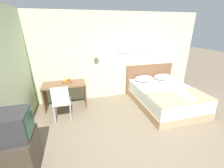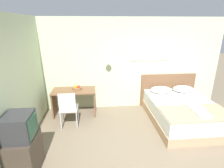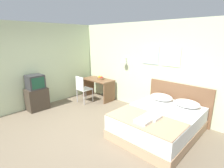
# 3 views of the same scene
# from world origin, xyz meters

# --- Properties ---
(ground_plane) EXTENTS (24.00, 24.00, 0.00)m
(ground_plane) POSITION_xyz_m (0.00, 0.00, 0.00)
(ground_plane) COLOR #756651
(wall_back) EXTENTS (5.65, 0.31, 2.65)m
(wall_back) POSITION_xyz_m (0.01, 2.56, 1.33)
(wall_back) COLOR beige
(wall_back) RESTS_ON ground_plane
(bed) EXTENTS (1.58, 2.03, 0.56)m
(bed) POSITION_xyz_m (1.29, 1.45, 0.28)
(bed) COLOR tan
(bed) RESTS_ON ground_plane
(headboard) EXTENTS (1.70, 0.06, 1.02)m
(headboard) POSITION_xyz_m (1.29, 2.50, 0.51)
(headboard) COLOR brown
(headboard) RESTS_ON ground_plane
(pillow_left) EXTENTS (0.61, 0.47, 0.16)m
(pillow_left) POSITION_xyz_m (0.95, 2.18, 0.64)
(pillow_left) COLOR white
(pillow_left) RESTS_ON bed
(pillow_right) EXTENTS (0.61, 0.47, 0.16)m
(pillow_right) POSITION_xyz_m (1.64, 2.18, 0.64)
(pillow_right) COLOR white
(pillow_right) RESTS_ON bed
(throw_blanket) EXTENTS (1.53, 0.81, 0.02)m
(throw_blanket) POSITION_xyz_m (1.29, 0.86, 0.57)
(throw_blanket) COLOR tan
(throw_blanket) RESTS_ON bed
(folded_towel_near_foot) EXTENTS (0.33, 0.29, 0.06)m
(folded_towel_near_foot) POSITION_xyz_m (1.37, 1.01, 0.61)
(folded_towel_near_foot) COLOR white
(folded_towel_near_foot) RESTS_ON throw_blanket
(folded_towel_mid_bed) EXTENTS (0.27, 0.29, 0.06)m
(folded_towel_mid_bed) POSITION_xyz_m (1.34, 0.72, 0.61)
(folded_towel_mid_bed) COLOR white
(folded_towel_mid_bed) RESTS_ON throw_blanket
(desk) EXTENTS (1.17, 0.59, 0.74)m
(desk) POSITION_xyz_m (-1.54, 2.15, 0.51)
(desk) COLOR brown
(desk) RESTS_ON ground_plane
(desk_chair) EXTENTS (0.42, 0.42, 0.94)m
(desk_chair) POSITION_xyz_m (-1.62, 1.48, 0.55)
(desk_chair) COLOR white
(desk_chair) RESTS_ON ground_plane
(fruit_bowl) EXTENTS (0.27, 0.27, 0.13)m
(fruit_bowl) POSITION_xyz_m (-1.46, 2.20, 0.78)
(fruit_bowl) COLOR brown
(fruit_bowl) RESTS_ON desk
(tv_stand) EXTENTS (0.44, 0.61, 0.68)m
(tv_stand) POSITION_xyz_m (-2.18, 0.15, 0.34)
(tv_stand) COLOR #3D3328
(tv_stand) RESTS_ON ground_plane
(television) EXTENTS (0.43, 0.47, 0.43)m
(television) POSITION_xyz_m (-2.18, 0.15, 0.89)
(television) COLOR #2D2D30
(television) RESTS_ON tv_stand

